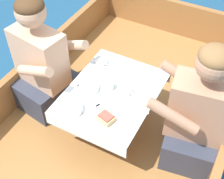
# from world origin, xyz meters

# --- Properties ---
(ground_plane) EXTENTS (60.00, 60.00, 0.00)m
(ground_plane) POSITION_xyz_m (0.00, 0.00, 0.00)
(ground_plane) COLOR navy
(boat_deck) EXTENTS (1.73, 2.95, 0.32)m
(boat_deck) POSITION_xyz_m (0.00, 0.00, 0.16)
(boat_deck) COLOR #9E6B38
(boat_deck) RESTS_ON ground_plane
(gunwale_port) EXTENTS (0.06, 2.95, 0.32)m
(gunwale_port) POSITION_xyz_m (-0.83, 0.00, 0.48)
(gunwale_port) COLOR #936033
(gunwale_port) RESTS_ON boat_deck
(gunwale_starboard) EXTENTS (0.06, 2.95, 0.32)m
(gunwale_starboard) POSITION_xyz_m (0.83, 0.00, 0.48)
(gunwale_starboard) COLOR #936033
(gunwale_starboard) RESTS_ON boat_deck
(bow_coaming) EXTENTS (1.61, 0.06, 0.37)m
(bow_coaming) POSITION_xyz_m (0.00, 1.44, 0.51)
(bow_coaming) COLOR #936033
(bow_coaming) RESTS_ON boat_deck
(cockpit_table) EXTENTS (0.61, 0.77, 0.40)m
(cockpit_table) POSITION_xyz_m (0.00, -0.01, 0.68)
(cockpit_table) COLOR #B2B2B7
(cockpit_table) RESTS_ON boat_deck
(person_port) EXTENTS (0.57, 0.51, 0.98)m
(person_port) POSITION_xyz_m (-0.60, -0.02, 0.73)
(person_port) COLOR #333847
(person_port) RESTS_ON boat_deck
(person_starboard) EXTENTS (0.57, 0.51, 0.97)m
(person_starboard) POSITION_xyz_m (0.60, 0.05, 0.72)
(person_starboard) COLOR #333847
(person_starboard) RESTS_ON boat_deck
(plate_sandwich) EXTENTS (0.22, 0.22, 0.01)m
(plate_sandwich) POSITION_xyz_m (0.09, -0.27, 0.73)
(plate_sandwich) COLOR white
(plate_sandwich) RESTS_ON cockpit_table
(plate_bread) EXTENTS (0.22, 0.22, 0.01)m
(plate_bread) POSITION_xyz_m (-0.04, 0.20, 0.73)
(plate_bread) COLOR white
(plate_bread) RESTS_ON cockpit_table
(sandwich) EXTENTS (0.12, 0.11, 0.05)m
(sandwich) POSITION_xyz_m (0.09, -0.27, 0.76)
(sandwich) COLOR tan
(sandwich) RESTS_ON plate_sandwich
(bowl_port_near) EXTENTS (0.14, 0.14, 0.04)m
(bowl_port_near) POSITION_xyz_m (-0.15, -0.30, 0.75)
(bowl_port_near) COLOR white
(bowl_port_near) RESTS_ON cockpit_table
(bowl_starboard_near) EXTENTS (0.14, 0.14, 0.04)m
(bowl_starboard_near) POSITION_xyz_m (-0.15, -0.08, 0.75)
(bowl_starboard_near) COLOR white
(bowl_starboard_near) RESTS_ON cockpit_table
(coffee_cup_port) EXTENTS (0.11, 0.08, 0.06)m
(coffee_cup_port) POSITION_xyz_m (0.10, 0.01, 0.76)
(coffee_cup_port) COLOR white
(coffee_cup_port) RESTS_ON cockpit_table
(coffee_cup_starboard) EXTENTS (0.10, 0.07, 0.07)m
(coffee_cup_starboard) POSITION_xyz_m (-0.22, 0.20, 0.76)
(coffee_cup_starboard) COLOR white
(coffee_cup_starboard) RESTS_ON cockpit_table
(tin_can) EXTENTS (0.07, 0.07, 0.05)m
(tin_can) POSITION_xyz_m (-0.03, 0.01, 0.75)
(tin_can) COLOR silver
(tin_can) RESTS_ON cockpit_table
(utensil_knife_port) EXTENTS (0.12, 0.14, 0.00)m
(utensil_knife_port) POSITION_xyz_m (0.26, -0.02, 0.73)
(utensil_knife_port) COLOR silver
(utensil_knife_port) RESTS_ON cockpit_table
(utensil_spoon_starboard) EXTENTS (0.15, 0.10, 0.01)m
(utensil_spoon_starboard) POSITION_xyz_m (0.08, 0.14, 0.73)
(utensil_spoon_starboard) COLOR silver
(utensil_spoon_starboard) RESTS_ON cockpit_table
(utensil_fork_starboard) EXTENTS (0.04, 0.17, 0.00)m
(utensil_fork_starboard) POSITION_xyz_m (-0.25, -0.12, 0.73)
(utensil_fork_starboard) COLOR silver
(utensil_fork_starboard) RESTS_ON cockpit_table
(utensil_fork_port) EXTENTS (0.08, 0.16, 0.00)m
(utensil_fork_port) POSITION_xyz_m (-0.04, -0.22, 0.73)
(utensil_fork_port) COLOR silver
(utensil_fork_port) RESTS_ON cockpit_table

